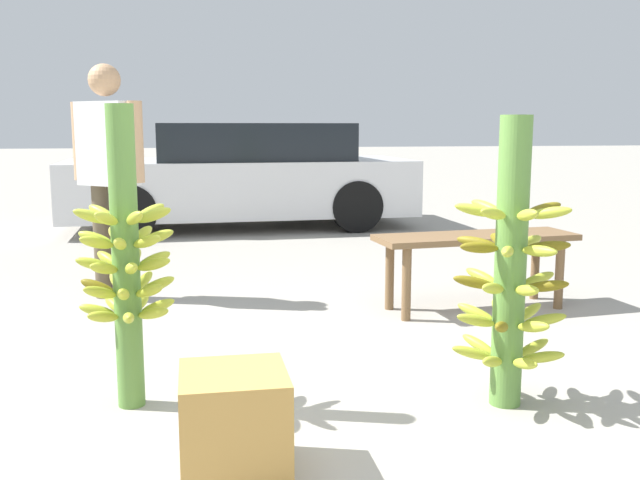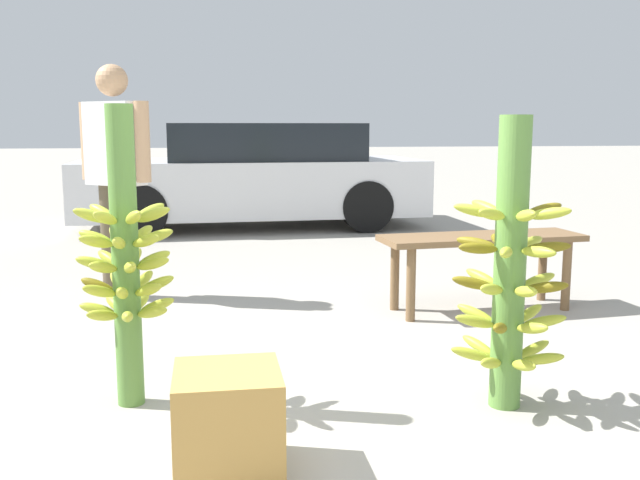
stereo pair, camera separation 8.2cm
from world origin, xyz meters
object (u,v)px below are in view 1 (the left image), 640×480
at_px(vendor_person, 108,161).
at_px(market_bench, 476,246).
at_px(banana_stalk_left, 126,261).
at_px(banana_stalk_center, 510,271).
at_px(produce_crate, 234,423).
at_px(parked_car, 243,176).

xyz_separation_m(vendor_person, market_bench, (2.45, -0.74, -0.56)).
height_order(banana_stalk_left, banana_stalk_center, banana_stalk_left).
xyz_separation_m(banana_stalk_center, produce_crate, (-1.24, -0.43, -0.42)).
relative_size(banana_stalk_center, parked_car, 0.30).
relative_size(market_bench, produce_crate, 3.69).
height_order(banana_stalk_left, parked_car, banana_stalk_left).
xyz_separation_m(banana_stalk_left, parked_car, (0.93, 5.72, -0.03)).
distance_m(banana_stalk_left, vendor_person, 2.12).
xyz_separation_m(vendor_person, parked_car, (1.21, 3.64, -0.37)).
bearing_deg(banana_stalk_left, parked_car, 80.81).
height_order(vendor_person, parked_car, vendor_person).
bearing_deg(banana_stalk_center, parked_car, 96.89).
bearing_deg(vendor_person, banana_stalk_left, -43.42).
height_order(vendor_person, produce_crate, vendor_person).
bearing_deg(market_bench, vendor_person, 157.82).
bearing_deg(banana_stalk_center, market_bench, 72.23).
height_order(banana_stalk_left, market_bench, banana_stalk_left).
bearing_deg(vendor_person, produce_crate, -37.13).
xyz_separation_m(market_bench, parked_car, (-1.25, 4.39, 0.19)).
bearing_deg(banana_stalk_left, banana_stalk_center, -9.84).
bearing_deg(banana_stalk_left, produce_crate, -59.99).
height_order(parked_car, produce_crate, parked_car).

